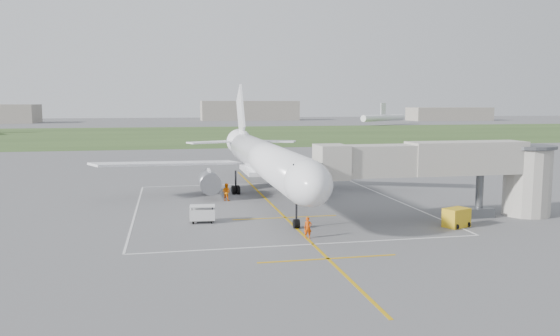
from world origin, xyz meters
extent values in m
plane|color=#5B5B5E|center=(0.00, 0.00, 0.00)|extent=(700.00, 700.00, 0.00)
cube|color=#304B20|center=(0.00, 130.00, 0.01)|extent=(700.00, 120.00, 0.02)
cube|color=#C1910B|center=(0.00, -5.00, 0.01)|extent=(0.25, 60.00, 0.01)
cube|color=#C1910B|center=(0.00, -24.00, 0.01)|extent=(10.00, 0.25, 0.01)
cube|color=#C1910B|center=(0.00, -10.00, 0.01)|extent=(10.00, 0.25, 0.01)
cube|color=silver|center=(0.00, 12.00, 0.01)|extent=(28.00, 0.20, 0.01)
cube|color=silver|center=(0.00, -20.00, 0.01)|extent=(28.00, 0.20, 0.01)
cube|color=silver|center=(-14.00, -4.00, 0.01)|extent=(0.20, 32.00, 0.01)
cube|color=silver|center=(14.00, -4.00, 0.01)|extent=(0.20, 32.00, 0.01)
cylinder|color=white|center=(0.00, 0.00, 4.50)|extent=(3.80, 36.00, 3.80)
ellipsoid|color=white|center=(0.00, -18.00, 4.50)|extent=(3.80, 7.22, 3.80)
cube|color=black|center=(0.00, -18.90, 5.55)|extent=(2.40, 1.60, 0.99)
cone|color=white|center=(0.00, 20.50, 4.90)|extent=(3.80, 6.00, 3.80)
cube|color=white|center=(10.50, 6.00, 3.65)|extent=(17.93, 11.24, 1.23)
cube|color=white|center=(-10.50, 6.00, 3.65)|extent=(17.93, 11.24, 1.23)
cube|color=white|center=(0.00, 3.00, 2.95)|extent=(4.20, 8.00, 0.50)
cube|color=white|center=(0.00, 21.20, 9.20)|extent=(0.30, 7.89, 8.65)
cube|color=white|center=(0.00, 19.00, 6.20)|extent=(0.35, 5.00, 1.20)
cube|color=white|center=(4.20, 20.20, 5.10)|extent=(7.85, 5.03, 0.20)
cube|color=white|center=(-4.20, 20.20, 5.10)|extent=(7.85, 5.03, 0.20)
cylinder|color=slate|center=(6.20, 2.50, 1.90)|extent=(2.30, 4.20, 2.30)
cube|color=white|center=(6.20, 2.20, 2.70)|extent=(0.25, 2.40, 1.20)
cylinder|color=slate|center=(-6.20, 2.50, 1.90)|extent=(2.30, 4.20, 2.30)
cube|color=white|center=(-6.20, 2.20, 2.70)|extent=(0.25, 2.40, 1.20)
cylinder|color=black|center=(0.00, -14.50, 1.30)|extent=(0.18, 0.18, 2.60)
cylinder|color=black|center=(-0.11, -14.50, 0.40)|extent=(0.28, 0.80, 0.80)
cylinder|color=black|center=(0.11, -14.50, 0.40)|extent=(0.28, 0.80, 0.80)
cylinder|color=black|center=(2.90, 4.50, 1.40)|extent=(0.22, 0.22, 2.80)
cylinder|color=black|center=(2.62, 4.15, 0.48)|extent=(0.32, 0.96, 0.96)
cylinder|color=black|center=(3.18, 4.15, 0.48)|extent=(0.32, 0.96, 0.96)
cylinder|color=black|center=(2.62, 4.85, 0.48)|extent=(0.32, 0.96, 0.96)
cylinder|color=black|center=(3.18, 4.85, 0.48)|extent=(0.32, 0.96, 0.96)
cylinder|color=black|center=(-2.90, 4.50, 1.40)|extent=(0.22, 0.22, 2.80)
cylinder|color=black|center=(-3.18, 4.15, 0.48)|extent=(0.32, 0.96, 0.96)
cylinder|color=black|center=(-2.62, 4.15, 0.48)|extent=(0.32, 0.96, 0.96)
cylinder|color=black|center=(-3.18, 4.85, 0.48)|extent=(0.32, 0.96, 0.96)
cylinder|color=black|center=(-2.62, 4.85, 0.48)|extent=(0.32, 0.96, 0.96)
cube|color=#9E9B8F|center=(7.74, -13.50, 5.60)|extent=(11.09, 2.90, 2.80)
cube|color=#9E9B8F|center=(16.46, -13.50, 5.70)|extent=(11.09, 3.10, 3.00)
cube|color=#9E9B8F|center=(3.40, -13.50, 5.60)|extent=(2.60, 3.40, 3.00)
cylinder|color=#4F5256|center=(18.00, -13.50, 2.10)|extent=(0.70, 0.70, 4.20)
cube|color=#4F5256|center=(18.00, -13.50, 0.45)|extent=(2.60, 1.40, 0.90)
cylinder|color=#9E9B8F|center=(23.00, -13.50, 3.20)|extent=(4.40, 4.40, 6.40)
cylinder|color=#4F5256|center=(23.00, -13.50, 6.60)|extent=(5.00, 5.00, 0.30)
cylinder|color=black|center=(17.00, -13.50, 0.35)|extent=(0.70, 0.30, 0.70)
cylinder|color=black|center=(19.00, -13.50, 0.35)|extent=(0.70, 0.30, 0.70)
cube|color=gold|center=(13.80, -16.82, 0.83)|extent=(2.58, 2.16, 1.65)
cylinder|color=black|center=(13.32, -17.68, 0.24)|extent=(0.39, 0.53, 0.48)
cylinder|color=black|center=(14.74, -17.09, 0.24)|extent=(0.39, 0.53, 0.48)
cube|color=silver|center=(-7.79, -10.59, 0.77)|extent=(2.37, 1.56, 0.99)
cube|color=silver|center=(-7.79, -10.59, 1.53)|extent=(2.37, 1.56, 0.07)
cylinder|color=black|center=(-8.74, -11.04, 0.95)|extent=(0.07, 0.07, 1.17)
cylinder|color=black|center=(-6.95, -11.21, 0.95)|extent=(0.07, 0.07, 1.17)
cylinder|color=black|center=(-8.64, -9.96, 0.95)|extent=(0.07, 0.07, 1.17)
cylinder|color=black|center=(-6.85, -10.13, 0.95)|extent=(0.07, 0.07, 1.17)
cylinder|color=black|center=(-8.65, -11.00, 0.18)|extent=(0.20, 0.37, 0.36)
cylinder|color=black|center=(-7.03, -11.15, 0.18)|extent=(0.20, 0.37, 0.36)
cylinder|color=black|center=(-8.55, -10.02, 0.18)|extent=(0.20, 0.37, 0.36)
cylinder|color=black|center=(-6.94, -10.17, 0.18)|extent=(0.20, 0.37, 0.36)
imported|color=#D54506|center=(0.09, -18.10, 0.86)|extent=(0.66, 0.47, 1.71)
imported|color=orange|center=(-4.50, 0.07, 0.98)|extent=(1.21, 1.16, 1.96)
cube|color=gray|center=(40.00, 280.00, 6.00)|extent=(60.00, 20.00, 12.00)
cube|color=gray|center=(160.00, 250.00, 4.00)|extent=(50.00, 18.00, 8.00)
cylinder|color=white|center=(93.03, 192.66, 3.50)|extent=(28.65, 19.99, 3.20)
cube|color=white|center=(93.03, 192.66, 8.00)|extent=(3.53, 2.41, 5.50)
camera|label=1|loc=(-10.74, -59.40, 10.76)|focal=35.00mm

